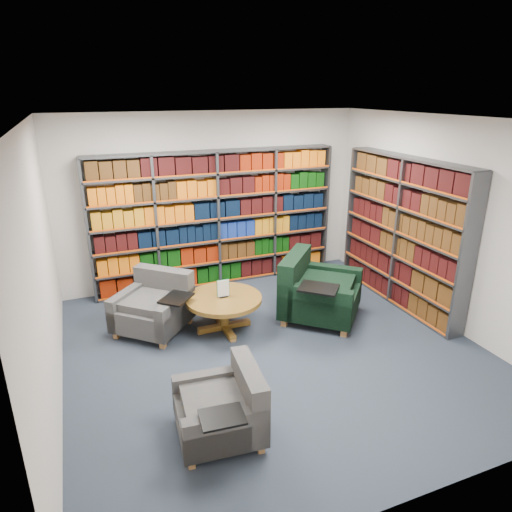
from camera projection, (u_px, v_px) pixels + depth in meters
name	position (u px, v px, depth m)	size (l,w,h in m)	color
room_shell	(275.00, 244.00, 5.33)	(5.02, 5.02, 2.82)	#1D2130
bookshelf_back	(217.00, 219.00, 7.47)	(4.00, 0.28, 2.20)	#47494F
bookshelf_right	(402.00, 233.00, 6.77)	(0.28, 2.50, 2.20)	#47494F
chair_teal_left	(156.00, 307.00, 6.21)	(1.21, 1.21, 0.78)	black
chair_green_right	(314.00, 293.00, 6.50)	(1.43, 1.43, 0.92)	black
chair_teal_front	(227.00, 409.00, 4.27)	(0.83, 0.94, 0.70)	black
coffee_table	(224.00, 304.00, 6.14)	(1.03, 1.03, 0.72)	olive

